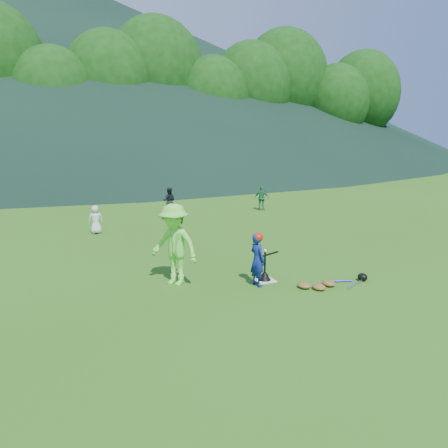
% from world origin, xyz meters
% --- Properties ---
extents(ground, '(120.00, 120.00, 0.00)m').
position_xyz_m(ground, '(0.00, 0.00, 0.00)').
color(ground, '#316216').
rests_on(ground, ground).
extents(home_plate, '(0.45, 0.45, 0.02)m').
position_xyz_m(home_plate, '(0.00, 0.00, 0.01)').
color(home_plate, silver).
rests_on(home_plate, ground).
extents(baseball, '(0.08, 0.08, 0.08)m').
position_xyz_m(baseball, '(0.00, 0.00, 0.74)').
color(baseball, white).
rests_on(baseball, batting_tee).
extents(batter_child, '(0.37, 0.49, 1.22)m').
position_xyz_m(batter_child, '(-0.32, -0.23, 0.61)').
color(batter_child, navy).
rests_on(batter_child, ground).
extents(adult_coach, '(1.30, 1.39, 1.89)m').
position_xyz_m(adult_coach, '(-2.03, 0.60, 0.94)').
color(adult_coach, '#6DEB45').
rests_on(adult_coach, ground).
extents(fielder_a, '(0.50, 0.34, 1.00)m').
position_xyz_m(fielder_a, '(-3.08, 6.71, 0.50)').
color(fielder_a, silver).
rests_on(fielder_a, ground).
extents(fielder_b, '(0.70, 0.64, 1.15)m').
position_xyz_m(fielder_b, '(0.32, 9.41, 0.58)').
color(fielder_b, black).
rests_on(fielder_b, ground).
extents(fielder_c, '(0.69, 0.62, 1.12)m').
position_xyz_m(fielder_c, '(4.46, 8.70, 0.56)').
color(fielder_c, '#227242').
rests_on(fielder_c, ground).
extents(batting_tee, '(0.30, 0.30, 0.68)m').
position_xyz_m(batting_tee, '(0.00, 0.00, 0.13)').
color(batting_tee, black).
rests_on(batting_tee, home_plate).
extents(batter_gear, '(0.72, 0.27, 0.58)m').
position_xyz_m(batter_gear, '(-0.29, -0.23, 1.11)').
color(batter_gear, '#B9200C').
rests_on(batter_gear, ground).
extents(equipment_pile, '(1.80, 0.67, 0.19)m').
position_xyz_m(equipment_pile, '(1.19, -0.91, 0.07)').
color(equipment_pile, olive).
rests_on(equipment_pile, ground).
extents(outfield_fence, '(70.07, 0.08, 1.33)m').
position_xyz_m(outfield_fence, '(0.00, 28.00, 0.70)').
color(outfield_fence, gray).
rests_on(outfield_fence, ground).
extents(tree_line, '(70.04, 11.40, 14.82)m').
position_xyz_m(tree_line, '(0.20, 33.83, 8.21)').
color(tree_line, '#382314').
rests_on(tree_line, ground).
extents(distant_hills, '(155.00, 140.00, 32.00)m').
position_xyz_m(distant_hills, '(-7.63, 81.81, 14.98)').
color(distant_hills, black).
rests_on(distant_hills, ground).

